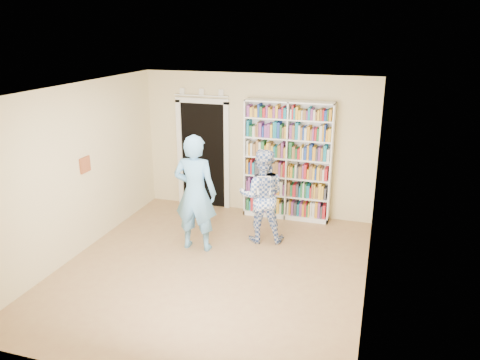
% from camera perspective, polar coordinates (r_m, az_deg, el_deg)
% --- Properties ---
extents(floor, '(5.00, 5.00, 0.00)m').
position_cam_1_polar(floor, '(7.27, -3.35, -10.72)').
color(floor, '#976B49').
rests_on(floor, ground).
extents(ceiling, '(5.00, 5.00, 0.00)m').
position_cam_1_polar(ceiling, '(6.41, -3.80, 10.91)').
color(ceiling, white).
rests_on(ceiling, wall_back).
extents(wall_back, '(4.50, 0.00, 4.50)m').
position_cam_1_polar(wall_back, '(9.00, 2.05, 4.32)').
color(wall_back, beige).
rests_on(wall_back, floor).
extents(wall_left, '(0.00, 5.00, 5.00)m').
position_cam_1_polar(wall_left, '(7.77, -19.28, 1.03)').
color(wall_left, beige).
rests_on(wall_left, floor).
extents(wall_right, '(0.00, 5.00, 5.00)m').
position_cam_1_polar(wall_right, '(6.32, 15.92, -2.51)').
color(wall_right, beige).
rests_on(wall_right, floor).
extents(bookshelf, '(1.63, 0.31, 2.25)m').
position_cam_1_polar(bookshelf, '(8.77, 5.84, 2.40)').
color(bookshelf, white).
rests_on(bookshelf, floor).
extents(doorway, '(1.10, 0.08, 2.43)m').
position_cam_1_polar(doorway, '(9.36, -4.51, 3.75)').
color(doorway, black).
rests_on(doorway, floor).
extents(wall_art, '(0.03, 0.25, 0.25)m').
position_cam_1_polar(wall_art, '(7.90, -18.36, 1.77)').
color(wall_art, brown).
rests_on(wall_art, wall_left).
extents(man_blue, '(0.72, 0.49, 1.93)m').
position_cam_1_polar(man_blue, '(7.54, -5.48, -1.61)').
color(man_blue, '#64A7DE').
rests_on(man_blue, floor).
extents(man_plaid, '(0.91, 0.78, 1.62)m').
position_cam_1_polar(man_plaid, '(7.85, 2.69, -1.94)').
color(man_plaid, '#33539E').
rests_on(man_plaid, floor).
extents(paper_sheet, '(0.22, 0.07, 0.31)m').
position_cam_1_polar(paper_sheet, '(7.57, 2.92, -0.67)').
color(paper_sheet, white).
rests_on(paper_sheet, man_plaid).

